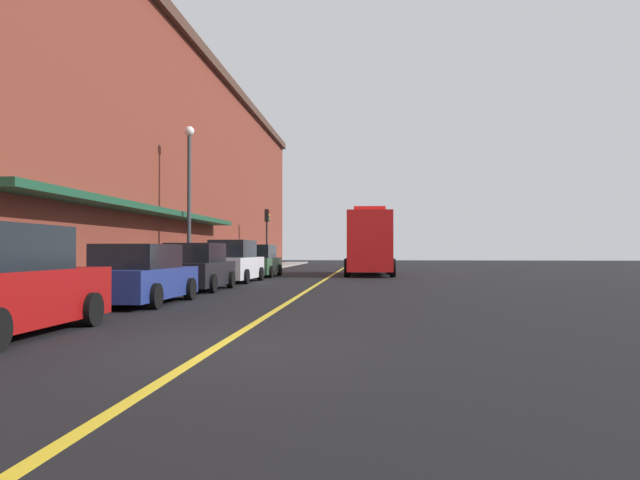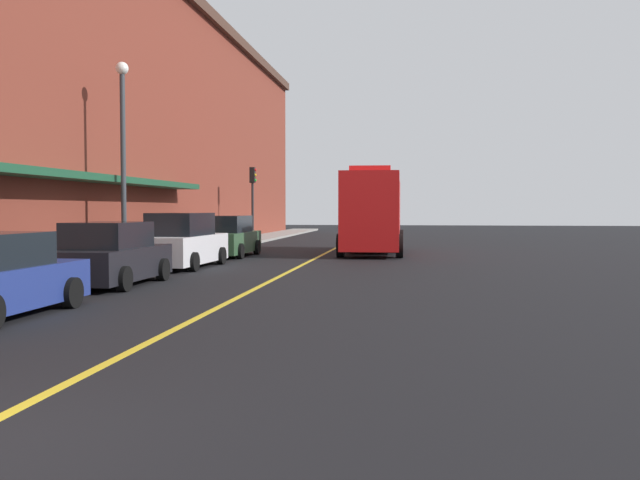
# 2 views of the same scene
# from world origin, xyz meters

# --- Properties ---
(ground_plane) EXTENTS (112.00, 112.00, 0.00)m
(ground_plane) POSITION_xyz_m (0.00, 25.00, 0.00)
(ground_plane) COLOR black
(sidewalk_left) EXTENTS (2.40, 70.00, 0.15)m
(sidewalk_left) POSITION_xyz_m (-6.20, 25.00, 0.07)
(sidewalk_left) COLOR gray
(sidewalk_left) RESTS_ON ground
(lane_center_stripe) EXTENTS (0.16, 70.00, 0.01)m
(lane_center_stripe) POSITION_xyz_m (0.00, 25.00, 0.00)
(lane_center_stripe) COLOR gold
(lane_center_stripe) RESTS_ON ground
(brick_building_left) EXTENTS (9.68, 64.00, 13.14)m
(brick_building_left) POSITION_xyz_m (-11.65, 23.99, 6.58)
(brick_building_left) COLOR maroon
(brick_building_left) RESTS_ON ground
(parked_car_2) EXTENTS (2.04, 4.31, 1.70)m
(parked_car_2) POSITION_xyz_m (-3.98, 12.25, 0.80)
(parked_car_2) COLOR black
(parked_car_2) RESTS_ON ground
(parked_car_3) EXTENTS (2.11, 4.85, 1.91)m
(parked_car_3) POSITION_xyz_m (-3.94, 17.95, 0.88)
(parked_car_3) COLOR silver
(parked_car_3) RESTS_ON ground
(parked_car_4) EXTENTS (2.06, 4.75, 1.75)m
(parked_car_4) POSITION_xyz_m (-3.89, 23.67, 0.82)
(parked_car_4) COLOR #2D5133
(parked_car_4) RESTS_ON ground
(fire_truck) EXTENTS (2.88, 8.28, 3.83)m
(fire_truck) POSITION_xyz_m (2.15, 26.62, 1.82)
(fire_truck) COLOR red
(fire_truck) RESTS_ON ground
(parking_meter_0) EXTENTS (0.14, 0.18, 1.33)m
(parking_meter_0) POSITION_xyz_m (-5.35, 24.40, 1.06)
(parking_meter_0) COLOR #4C4C51
(parking_meter_0) RESTS_ON sidewalk_left
(parking_meter_1) EXTENTS (0.14, 0.18, 1.33)m
(parking_meter_1) POSITION_xyz_m (-5.35, 16.85, 1.06)
(parking_meter_1) COLOR #4C4C51
(parking_meter_1) RESTS_ON sidewalk_left
(street_lamp_left) EXTENTS (0.44, 0.44, 6.94)m
(street_lamp_left) POSITION_xyz_m (-5.95, 17.66, 4.40)
(street_lamp_left) COLOR #33383D
(street_lamp_left) RESTS_ON sidewalk_left
(traffic_light_near) EXTENTS (0.38, 0.36, 4.30)m
(traffic_light_near) POSITION_xyz_m (-5.29, 34.28, 3.16)
(traffic_light_near) COLOR #232326
(traffic_light_near) RESTS_ON sidewalk_left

